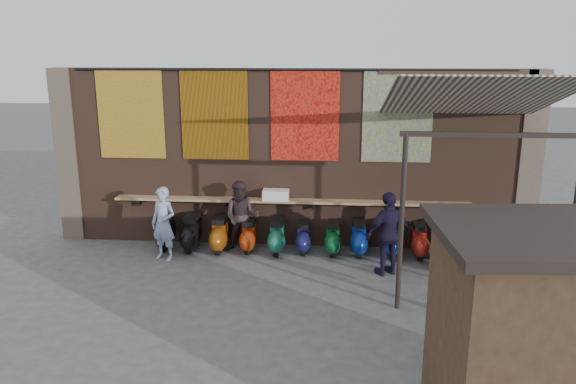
% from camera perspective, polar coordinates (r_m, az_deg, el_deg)
% --- Properties ---
extents(ground, '(70.00, 70.00, 0.00)m').
position_cam_1_polar(ground, '(10.76, -0.69, -9.88)').
color(ground, '#474749').
rests_on(ground, ground).
extents(brick_wall, '(10.00, 0.40, 4.00)m').
position_cam_1_polar(brick_wall, '(12.73, 0.39, 3.43)').
color(brick_wall, brown).
rests_on(brick_wall, ground).
extents(pier_left, '(0.50, 0.50, 4.00)m').
position_cam_1_polar(pier_left, '(14.09, -21.25, 3.52)').
color(pier_left, '#4C4238').
rests_on(pier_left, ground).
extents(pier_right, '(0.50, 0.50, 4.00)m').
position_cam_1_polar(pier_right, '(13.41, 23.18, 2.82)').
color(pier_right, '#4C4238').
rests_on(pier_right, ground).
extents(eating_counter, '(8.00, 0.32, 0.05)m').
position_cam_1_polar(eating_counter, '(12.58, 0.26, -0.92)').
color(eating_counter, '#9E7A51').
rests_on(eating_counter, brick_wall).
extents(shelf_box, '(0.58, 0.31, 0.23)m').
position_cam_1_polar(shelf_box, '(12.54, -1.25, -0.30)').
color(shelf_box, white).
rests_on(shelf_box, eating_counter).
extents(tapestry_redgold, '(1.50, 0.02, 2.00)m').
position_cam_1_polar(tapestry_redgold, '(13.12, -15.70, 7.65)').
color(tapestry_redgold, maroon).
rests_on(tapestry_redgold, brick_wall).
extents(tapestry_sun, '(1.50, 0.02, 2.00)m').
position_cam_1_polar(tapestry_sun, '(12.60, -7.48, 7.80)').
color(tapestry_sun, '#B86E0A').
rests_on(tapestry_sun, brick_wall).
extents(tapestry_orange, '(1.50, 0.02, 2.00)m').
position_cam_1_polar(tapestry_orange, '(12.34, 1.73, 7.77)').
color(tapestry_orange, red).
rests_on(tapestry_orange, brick_wall).
extents(tapestry_multi, '(1.50, 0.02, 2.00)m').
position_cam_1_polar(tapestry_multi, '(12.41, 11.08, 7.55)').
color(tapestry_multi, navy).
rests_on(tapestry_multi, brick_wall).
extents(hang_rail, '(9.50, 0.06, 0.06)m').
position_cam_1_polar(hang_rail, '(12.28, 0.33, 12.33)').
color(hang_rail, black).
rests_on(hang_rail, brick_wall).
extents(scooter_stool_0, '(0.33, 0.74, 0.70)m').
position_cam_1_polar(scooter_stool_0, '(13.03, -12.26, -4.15)').
color(scooter_stool_0, black).
rests_on(scooter_stool_0, ground).
extents(scooter_stool_1, '(0.37, 0.83, 0.79)m').
position_cam_1_polar(scooter_stool_1, '(12.85, -9.76, -4.09)').
color(scooter_stool_1, black).
rests_on(scooter_stool_1, ground).
extents(scooter_stool_2, '(0.37, 0.82, 0.78)m').
position_cam_1_polar(scooter_stool_2, '(12.65, -6.94, -4.30)').
color(scooter_stool_2, '#89420C').
rests_on(scooter_stool_2, ground).
extents(scooter_stool_3, '(0.34, 0.75, 0.71)m').
position_cam_1_polar(scooter_stool_3, '(12.60, -4.00, -4.48)').
color(scooter_stool_3, '#AD320D').
rests_on(scooter_stool_3, ground).
extents(scooter_stool_4, '(0.36, 0.79, 0.75)m').
position_cam_1_polar(scooter_stool_4, '(12.47, -1.12, -4.55)').
color(scooter_stool_4, '#1B6C54').
rests_on(scooter_stool_4, ground).
extents(scooter_stool_5, '(0.32, 0.71, 0.67)m').
position_cam_1_polar(scooter_stool_5, '(12.52, 1.60, -4.66)').
color(scooter_stool_5, '#181750').
rests_on(scooter_stool_5, ground).
extents(scooter_stool_6, '(0.34, 0.76, 0.72)m').
position_cam_1_polar(scooter_stool_6, '(12.43, 4.57, -4.72)').
color(scooter_stool_6, '#0C5527').
rests_on(scooter_stool_6, ground).
extents(scooter_stool_7, '(0.36, 0.80, 0.76)m').
position_cam_1_polar(scooter_stool_7, '(12.46, 7.20, -4.66)').
color(scooter_stool_7, navy).
rests_on(scooter_stool_7, ground).
extents(scooter_stool_8, '(0.36, 0.80, 0.76)m').
position_cam_1_polar(scooter_stool_8, '(12.52, 10.45, -4.68)').
color(scooter_stool_8, navy).
rests_on(scooter_stool_8, ground).
extents(scooter_stool_9, '(0.34, 0.76, 0.72)m').
position_cam_1_polar(scooter_stool_9, '(12.56, 13.17, -4.87)').
color(scooter_stool_9, '#A82016').
rests_on(scooter_stool_9, ground).
extents(scooter_stool_10, '(0.38, 0.85, 0.81)m').
position_cam_1_polar(scooter_stool_10, '(12.67, 15.96, -4.68)').
color(scooter_stool_10, '#14164E').
rests_on(scooter_stool_10, ground).
extents(diner_left, '(0.68, 0.56, 1.59)m').
position_cam_1_polar(diner_left, '(12.27, -12.52, -3.16)').
color(diner_left, '#8FA6D1').
rests_on(diner_left, ground).
extents(diner_right, '(0.81, 0.65, 1.61)m').
position_cam_1_polar(diner_right, '(12.47, -4.73, -2.53)').
color(diner_right, '#312629').
rests_on(diner_right, ground).
extents(shopper_navy, '(1.08, 0.84, 1.70)m').
position_cam_1_polar(shopper_navy, '(11.34, 10.18, -4.20)').
color(shopper_navy, black).
rests_on(shopper_navy, ground).
extents(shopper_grey, '(1.37, 1.15, 1.84)m').
position_cam_1_polar(shopper_grey, '(9.91, 17.48, -7.00)').
color(shopper_grey, slate).
rests_on(shopper_grey, ground).
extents(shopper_tan, '(0.78, 0.85, 1.46)m').
position_cam_1_polar(shopper_tan, '(11.82, 15.43, -4.36)').
color(shopper_tan, '#807451').
rests_on(shopper_tan, ground).
extents(market_stall, '(2.38, 1.85, 2.46)m').
position_cam_1_polar(market_stall, '(7.09, 24.68, -13.83)').
color(market_stall, black).
rests_on(market_stall, ground).
extents(stall_roof, '(2.67, 2.12, 0.12)m').
position_cam_1_polar(stall_roof, '(6.61, 25.85, -3.86)').
color(stall_roof, black).
rests_on(stall_roof, market_stall).
extents(stall_sign, '(1.20, 0.12, 0.50)m').
position_cam_1_polar(stall_sign, '(7.61, 22.51, -7.09)').
color(stall_sign, gold).
rests_on(stall_sign, market_stall).
extents(stall_shelf, '(1.89, 0.22, 0.06)m').
position_cam_1_polar(stall_shelf, '(7.96, 21.88, -13.04)').
color(stall_shelf, '#473321').
rests_on(stall_shelf, market_stall).
extents(awning_canvas, '(3.20, 3.28, 0.97)m').
position_cam_1_polar(awning_canvas, '(11.01, 18.41, 9.12)').
color(awning_canvas, beige).
rests_on(awning_canvas, brick_wall).
extents(awning_ledger, '(3.30, 0.08, 0.12)m').
position_cam_1_polar(awning_ledger, '(12.53, 16.85, 11.64)').
color(awning_ledger, '#33261C').
rests_on(awning_ledger, brick_wall).
extents(awning_header, '(3.00, 0.08, 0.08)m').
position_cam_1_polar(awning_header, '(9.62, 20.25, 5.47)').
color(awning_header, black).
rests_on(awning_header, awning_post_left).
extents(awning_post_left, '(0.09, 0.09, 3.10)m').
position_cam_1_polar(awning_post_left, '(9.68, 11.45, -3.18)').
color(awning_post_left, black).
rests_on(awning_post_left, ground).
extents(awning_post_right, '(0.09, 0.09, 3.10)m').
position_cam_1_polar(awning_post_right, '(10.41, 26.96, -3.26)').
color(awning_post_right, black).
rests_on(awning_post_right, ground).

